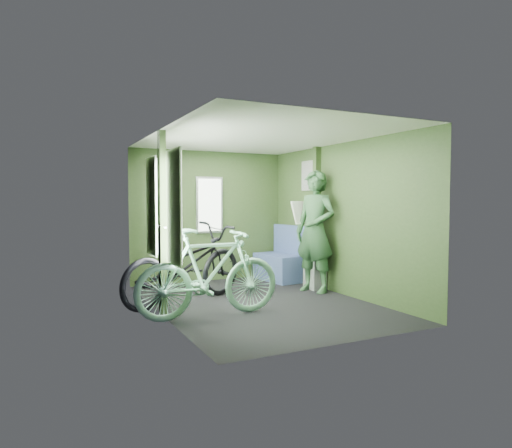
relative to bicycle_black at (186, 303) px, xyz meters
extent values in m
plane|color=black|center=(0.93, -0.42, 0.00)|extent=(4.00, 4.00, 0.00)
cube|color=silver|center=(0.93, -0.42, 2.30)|extent=(2.80, 4.00, 0.02)
cube|color=#324922|center=(0.93, 1.58, 1.15)|extent=(2.80, 0.02, 2.30)
cube|color=#324922|center=(0.93, -2.42, 1.15)|extent=(2.80, 0.02, 2.30)
cube|color=#324922|center=(-0.47, -0.42, 1.15)|extent=(0.02, 4.00, 2.30)
cube|color=#324922|center=(2.33, -0.42, 1.15)|extent=(0.02, 4.00, 2.30)
cube|color=#324922|center=(-0.43, -0.42, 1.15)|extent=(0.08, 0.12, 2.30)
cube|color=silver|center=(-0.42, -0.97, 1.35)|extent=(0.02, 0.56, 1.34)
cube|color=silver|center=(-0.42, 0.13, 1.35)|extent=(0.02, 0.56, 1.34)
cube|color=white|center=(-0.41, -0.97, 1.88)|extent=(0.00, 0.12, 0.12)
cube|color=white|center=(-0.41, 0.13, 1.88)|extent=(0.00, 0.12, 0.12)
cylinder|color=silver|center=(-0.36, -0.42, 1.10)|extent=(0.03, 0.40, 0.03)
cube|color=#324922|center=(2.28, 0.18, 1.15)|extent=(0.10, 0.10, 2.30)
cube|color=white|center=(2.31, 0.48, 1.85)|extent=(0.02, 0.40, 0.50)
cube|color=silver|center=(0.93, 1.53, 1.35)|extent=(0.50, 0.02, 1.00)
imported|color=black|center=(0.00, 0.00, 0.00)|extent=(2.25, 1.60, 1.16)
imported|color=#85CBA7|center=(0.03, -0.88, 0.00)|extent=(1.84, 0.60, 1.13)
imported|color=#2F5733|center=(2.07, -0.10, 0.95)|extent=(0.67, 0.81, 1.90)
cube|color=silver|center=(1.96, 0.18, 1.24)|extent=(0.35, 0.24, 0.37)
cube|color=gray|center=(2.19, 0.08, 0.41)|extent=(0.24, 0.34, 0.82)
cube|color=navy|center=(2.05, 1.03, 0.23)|extent=(0.62, 0.99, 0.47)
cube|color=navy|center=(2.28, 1.03, 0.73)|extent=(0.17, 0.93, 0.52)
camera|label=1|loc=(-1.89, -6.07, 1.44)|focal=32.00mm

